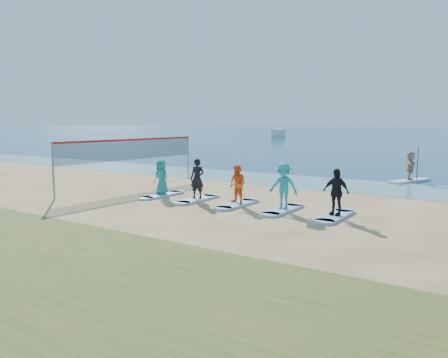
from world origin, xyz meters
The scene contains 16 objects.
ground centered at (0.00, 0.00, 0.00)m, with size 600.00×600.00×0.00m, color tan.
shallow_water centered at (0.00, 10.50, 0.01)m, with size 600.00×600.00×0.00m, color teal.
volleyball_net centered at (-8.22, 3.82, 1.90)m, with size 0.31×9.09×2.50m.
paddleboard centered at (3.28, 13.77, 0.06)m, with size 0.70×3.00×0.12m, color silver.
paddleboarder centered at (3.28, 13.77, 0.90)m, with size 1.45×0.46×1.56m, color tan.
boat_offshore_a centered at (-34.85, 73.60, 0.00)m, with size 2.18×6.95×1.82m, color silver.
surfboard_0 centered at (-5.06, 2.54, 0.04)m, with size 0.70×2.20×0.09m, color #97B6EA.
student_0 centered at (-5.06, 2.54, 0.86)m, with size 0.76×0.49×1.55m, color #1D8D7C.
surfboard_1 centered at (-3.05, 2.54, 0.04)m, with size 0.70×2.20×0.09m, color #97B6EA.
student_1 centered at (-3.05, 2.54, 0.93)m, with size 0.62×0.40×1.69m, color black.
surfboard_2 centered at (-1.04, 2.54, 0.04)m, with size 0.70×2.20×0.09m, color #97B6EA.
student_2 centered at (-1.04, 2.54, 0.85)m, with size 0.74×0.58×1.53m, color orange.
surfboard_3 centered at (0.97, 2.54, 0.04)m, with size 0.70×2.20×0.09m, color #97B6EA.
student_3 centered at (0.97, 2.54, 0.94)m, with size 1.10×0.63×1.71m, color teal.
surfboard_4 centered at (2.98, 2.54, 0.04)m, with size 0.70×2.20×0.09m, color #97B6EA.
student_4 centered at (2.98, 2.54, 0.90)m, with size 0.95×0.40×1.63m, color black.
Camera 1 is at (8.03, -12.03, 3.30)m, focal length 35.00 mm.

